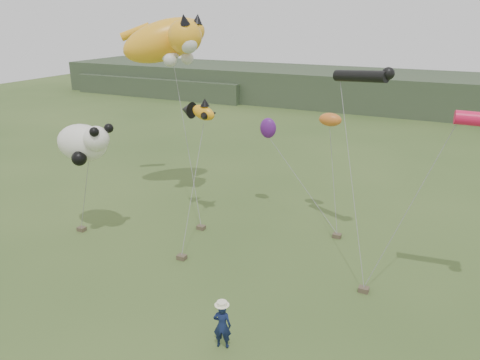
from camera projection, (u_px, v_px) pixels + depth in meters
name	position (u px, v px, depth m)	size (l,w,h in m)	color
ground	(206.00, 315.00, 17.29)	(120.00, 120.00, 0.00)	#385123
headland	(369.00, 90.00, 55.82)	(90.00, 13.00, 4.00)	#2D3D28
festival_attendant	(222.00, 326.00, 15.41)	(0.61, 0.40, 1.66)	#111B41
sandbag_anchors	(227.00, 246.00, 22.29)	(14.65, 5.55, 0.21)	brown
cat_kite	(169.00, 40.00, 25.45)	(6.30, 4.97, 3.36)	#FFAB1F
fish_kite	(197.00, 111.00, 23.38)	(2.28, 1.49, 1.18)	orange
tube_kites	(424.00, 95.00, 18.09)	(8.16, 4.48, 1.67)	black
panda_kite	(84.00, 143.00, 22.02)	(3.13, 2.02, 1.94)	white
misc_kites	(297.00, 124.00, 24.48)	(4.33, 0.92, 1.61)	orange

